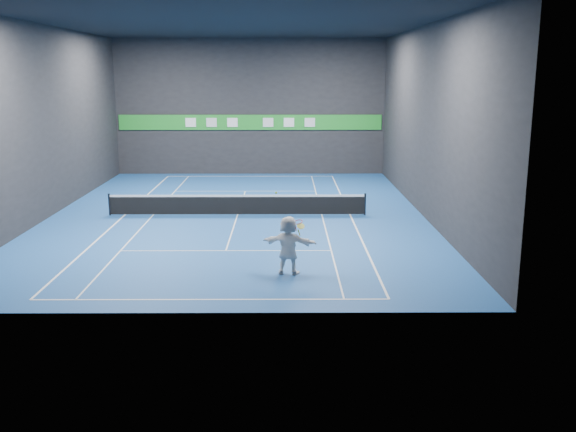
{
  "coord_description": "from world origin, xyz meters",
  "views": [
    {
      "loc": [
        2.28,
        -30.47,
        6.8
      ],
      "look_at": [
        2.42,
        -6.91,
        1.5
      ],
      "focal_mm": 40.0,
      "sensor_mm": 36.0,
      "label": 1
    }
  ],
  "objects_px": {
    "tennis_racket": "(298,224)",
    "player": "(288,245)",
    "tennis_ball": "(276,193)",
    "tennis_net": "(237,204)"
  },
  "relations": [
    {
      "from": "player",
      "to": "tennis_ball",
      "type": "height_order",
      "value": "tennis_ball"
    },
    {
      "from": "tennis_net",
      "to": "tennis_racket",
      "type": "bearing_deg",
      "value": -73.4
    },
    {
      "from": "tennis_ball",
      "to": "tennis_net",
      "type": "relative_size",
      "value": 0.01
    },
    {
      "from": "tennis_racket",
      "to": "player",
      "type": "bearing_deg",
      "value": -172.08
    },
    {
      "from": "player",
      "to": "tennis_ball",
      "type": "relative_size",
      "value": 28.0
    },
    {
      "from": "player",
      "to": "tennis_racket",
      "type": "relative_size",
      "value": 3.53
    },
    {
      "from": "player",
      "to": "tennis_net",
      "type": "xyz_separation_m",
      "value": [
        -2.42,
        9.32,
        -0.48
      ]
    },
    {
      "from": "player",
      "to": "tennis_racket",
      "type": "xyz_separation_m",
      "value": [
        0.34,
        0.05,
        0.73
      ]
    },
    {
      "from": "tennis_ball",
      "to": "tennis_racket",
      "type": "height_order",
      "value": "tennis_ball"
    },
    {
      "from": "player",
      "to": "tennis_ball",
      "type": "distance_m",
      "value": 1.85
    }
  ]
}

